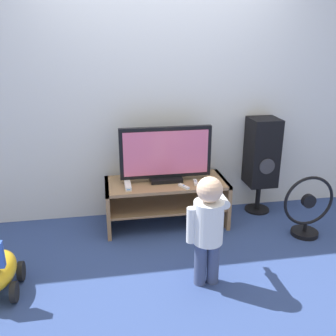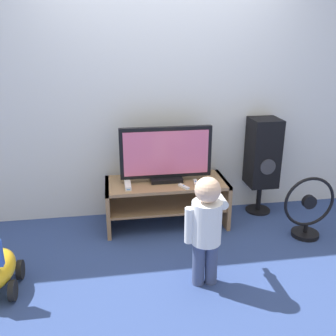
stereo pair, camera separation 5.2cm
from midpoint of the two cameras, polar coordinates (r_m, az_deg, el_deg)
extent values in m
plane|color=navy|center=(3.63, 0.00, -10.30)|extent=(16.00, 16.00, 0.00)
cube|color=silver|center=(3.76, -1.58, 11.82)|extent=(10.00, 0.06, 2.60)
cube|color=#93704C|center=(3.66, -0.68, -2.27)|extent=(1.19, 0.51, 0.03)
cube|color=#93704C|center=(3.76, -0.67, -5.64)|extent=(1.15, 0.47, 0.02)
cube|color=#93704C|center=(3.71, -9.54, -5.90)|extent=(0.04, 0.51, 0.46)
cube|color=#93704C|center=(3.87, 7.80, -4.66)|extent=(0.04, 0.51, 0.46)
cube|color=black|center=(3.67, -0.75, -1.62)|extent=(0.31, 0.20, 0.04)
cube|color=black|center=(3.58, -0.77, 2.40)|extent=(0.89, 0.05, 0.50)
cube|color=#D8668C|center=(3.56, -0.70, 2.27)|extent=(0.82, 0.01, 0.43)
cube|color=white|center=(3.52, -6.56, -2.70)|extent=(0.06, 0.19, 0.04)
cube|color=#3F8CE5|center=(3.43, -6.45, -3.31)|extent=(0.03, 0.00, 0.01)
cube|color=white|center=(3.61, 3.79, -2.18)|extent=(0.05, 0.13, 0.02)
cylinder|color=#337FD8|center=(3.61, 3.80, -1.99)|extent=(0.01, 0.01, 0.00)
cube|color=white|center=(3.50, 2.00, -2.84)|extent=(0.09, 0.13, 0.02)
cylinder|color=#337FD8|center=(3.50, 2.00, -2.65)|extent=(0.01, 0.01, 0.00)
cylinder|color=#3F4C72|center=(2.93, 4.42, -14.23)|extent=(0.09, 0.09, 0.36)
cylinder|color=#3F4C72|center=(2.95, 6.36, -14.00)|extent=(0.09, 0.09, 0.36)
cylinder|color=white|center=(2.77, 5.62, -8.21)|extent=(0.22, 0.22, 0.33)
sphere|color=beige|center=(2.66, 5.80, -3.30)|extent=(0.19, 0.19, 0.19)
cylinder|color=white|center=(2.74, 2.99, -8.69)|extent=(0.07, 0.07, 0.27)
cylinder|color=white|center=(2.87, 7.46, -4.52)|extent=(0.07, 0.27, 0.07)
sphere|color=beige|center=(2.99, 6.70, -3.47)|extent=(0.08, 0.08, 0.08)
cube|color=white|center=(3.02, 6.48, -3.18)|extent=(0.03, 0.13, 0.02)
cylinder|color=black|center=(4.23, 13.03, -6.13)|extent=(0.26, 0.26, 0.02)
cylinder|color=black|center=(4.17, 13.18, -4.32)|extent=(0.05, 0.05, 0.31)
cube|color=black|center=(3.99, 13.74, 2.39)|extent=(0.29, 0.30, 0.71)
cylinder|color=#38383D|center=(3.89, 14.50, 0.23)|extent=(0.16, 0.01, 0.16)
cylinder|color=black|center=(3.86, 19.69, -9.26)|extent=(0.26, 0.26, 0.04)
cylinder|color=black|center=(3.83, 19.79, -8.46)|extent=(0.04, 0.04, 0.08)
torus|color=black|center=(3.72, 20.27, -4.74)|extent=(0.49, 0.03, 0.49)
cylinder|color=black|center=(3.72, 20.27, -4.74)|extent=(0.13, 0.05, 0.13)
cylinder|color=black|center=(3.24, -21.92, -14.36)|extent=(0.04, 0.15, 0.15)
cylinder|color=black|center=(3.03, -22.87, -17.02)|extent=(0.04, 0.15, 0.15)
camera|label=1|loc=(0.03, -90.43, -0.15)|focal=40.00mm
camera|label=2|loc=(0.03, 89.57, 0.15)|focal=40.00mm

